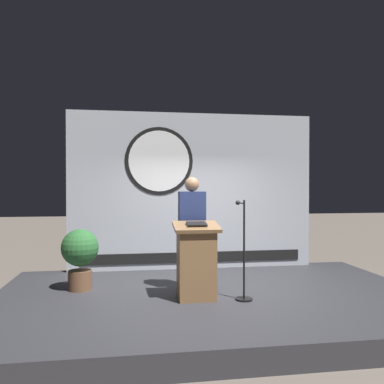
{
  "coord_description": "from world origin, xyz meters",
  "views": [
    {
      "loc": [
        -1.2,
        -5.74,
        1.89
      ],
      "look_at": [
        -0.28,
        0.15,
        1.81
      ],
      "focal_mm": 37.07,
      "sensor_mm": 36.0,
      "label": 1
    }
  ],
  "objects": [
    {
      "name": "microphone_stand",
      "position": [
        0.37,
        -0.35,
        0.78
      ],
      "size": [
        0.24,
        0.49,
        1.4
      ],
      "color": "black",
      "rests_on": "stage_platform"
    },
    {
      "name": "potted_plant",
      "position": [
        -1.97,
        0.52,
        0.86
      ],
      "size": [
        0.57,
        0.57,
        0.93
      ],
      "color": "brown",
      "rests_on": "stage_platform"
    },
    {
      "name": "podium",
      "position": [
        -0.28,
        -0.25,
        0.84
      ],
      "size": [
        0.64,
        0.5,
        1.09
      ],
      "color": "olive",
      "rests_on": "stage_platform"
    },
    {
      "name": "ground_plane",
      "position": [
        0.0,
        0.0,
        0.0
      ],
      "size": [
        40.0,
        40.0,
        0.0
      ],
      "primitive_type": "plane",
      "color": "#6B6056"
    },
    {
      "name": "stage_platform",
      "position": [
        0.0,
        0.0,
        0.15
      ],
      "size": [
        6.4,
        4.0,
        0.3
      ],
      "primitive_type": "cube",
      "color": "#333338",
      "rests_on": "ground"
    },
    {
      "name": "speaker_person",
      "position": [
        -0.27,
        0.23,
        1.19
      ],
      "size": [
        0.4,
        0.26,
        1.73
      ],
      "color": "black",
      "rests_on": "stage_platform"
    },
    {
      "name": "banner_display",
      "position": [
        -0.02,
        1.85,
        1.81
      ],
      "size": [
        4.74,
        0.12,
        3.0
      ],
      "color": "#B2B7C1",
      "rests_on": "stage_platform"
    }
  ]
}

